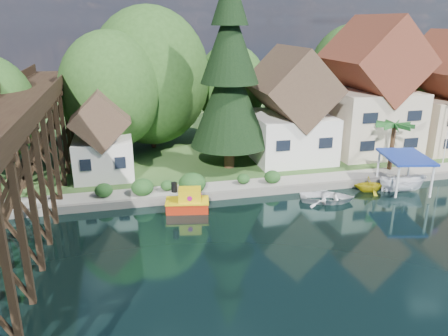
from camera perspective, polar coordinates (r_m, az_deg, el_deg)
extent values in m
plane|color=black|center=(29.07, 6.77, -9.66)|extent=(140.00, 140.00, 0.00)
cube|color=#2B5020|center=(60.19, -4.27, 5.65)|extent=(140.00, 52.00, 0.50)
cube|color=slate|center=(37.05, 8.43, -2.79)|extent=(60.00, 0.40, 0.62)
cube|color=gray|center=(38.84, 10.49, -1.54)|extent=(50.00, 2.60, 0.06)
cube|color=black|center=(26.73, -27.24, -4.86)|extent=(4.00, 0.36, 8.00)
cube|color=black|center=(29.64, -25.89, -2.46)|extent=(4.00, 0.36, 8.00)
cube|color=black|center=(32.59, -24.79, -0.48)|extent=(4.00, 0.36, 8.00)
cube|color=black|center=(35.59, -23.88, 1.16)|extent=(4.00, 0.36, 8.00)
cube|color=black|center=(38.62, -23.11, 2.54)|extent=(4.00, 0.36, 8.00)
cube|color=black|center=(41.68, -22.45, 3.73)|extent=(4.00, 0.36, 8.00)
cube|color=black|center=(44.75, -21.88, 4.75)|extent=(4.00, 0.36, 8.00)
cube|color=black|center=(47.85, -21.38, 5.64)|extent=(4.00, 0.36, 8.00)
cube|color=black|center=(50.95, -20.94, 6.42)|extent=(4.00, 0.36, 8.00)
cube|color=black|center=(30.90, -22.75, 6.63)|extent=(0.35, 44.00, 0.35)
cube|color=black|center=(31.19, -26.00, 6.86)|extent=(4.00, 44.00, 0.30)
cube|color=black|center=(30.72, -22.49, 8.22)|extent=(0.12, 44.00, 0.80)
cube|color=silver|center=(44.46, 8.43, 4.15)|extent=(7.50, 8.00, 4.50)
cube|color=#4D3629|center=(43.50, 8.74, 10.48)|extent=(7.64, 8.64, 7.64)
cube|color=black|center=(40.02, 7.75, 2.90)|extent=(1.35, 0.08, 1.00)
cube|color=black|center=(41.68, 13.16, 3.21)|extent=(1.35, 0.08, 1.00)
cube|color=beige|center=(48.66, 18.23, 5.88)|extent=(8.50, 8.50, 6.50)
cube|color=maroon|center=(47.77, 19.01, 13.27)|extent=(8.65, 9.18, 8.65)
cube|color=black|center=(43.80, 18.46, 4.96)|extent=(1.53, 0.08, 1.00)
cube|color=black|center=(46.45, 23.50, 5.11)|extent=(1.53, 0.08, 1.00)
cube|color=#C7B08F|center=(53.58, 26.75, 5.38)|extent=(8.00, 8.00, 5.50)
cube|color=silver|center=(40.16, -15.41, 1.36)|extent=(5.00, 5.00, 3.50)
cube|color=#4D3629|center=(39.30, -15.85, 6.31)|extent=(5.09, 5.40, 5.09)
cube|color=black|center=(37.78, -17.64, 0.34)|extent=(0.90, 0.08, 1.00)
cube|color=black|center=(37.64, -13.40, 0.66)|extent=(0.90, 0.08, 1.00)
cylinder|color=#382314|center=(44.33, -14.04, 3.75)|extent=(0.50, 0.50, 4.50)
ellipsoid|color=#254A1A|center=(43.40, -14.54, 9.82)|extent=(4.40, 4.40, 5.06)
cylinder|color=#382314|center=(48.26, -9.30, 5.53)|extent=(0.50, 0.50, 4.95)
ellipsoid|color=#254A1A|center=(47.37, -9.64, 11.69)|extent=(5.00, 5.00, 5.75)
cylinder|color=#382314|center=(50.71, 0.87, 5.88)|extent=(0.50, 0.50, 4.05)
ellipsoid|color=#254A1A|center=(49.94, 0.89, 10.67)|extent=(4.00, 4.00, 4.60)
cylinder|color=#382314|center=(56.18, 15.98, 6.66)|extent=(0.50, 0.50, 4.50)
ellipsoid|color=#254A1A|center=(55.45, 16.42, 11.46)|extent=(4.60, 4.60, 5.29)
cylinder|color=#382314|center=(57.42, 24.90, 5.43)|extent=(0.50, 0.50, 3.60)
ellipsoid|color=#254A1A|center=(56.78, 25.42, 9.16)|extent=(3.80, 3.80, 4.37)
ellipsoid|color=#184219|center=(35.43, -10.63, -2.28)|extent=(1.98, 1.98, 1.53)
ellipsoid|color=#184219|center=(35.89, -7.45, -2.12)|extent=(1.54, 1.54, 1.19)
ellipsoid|color=#184219|center=(35.56, -4.18, -1.76)|extent=(2.20, 2.20, 1.70)
ellipsoid|color=#184219|center=(35.67, -15.45, -2.64)|extent=(1.76, 1.76, 1.36)
ellipsoid|color=#184219|center=(37.12, 2.55, -1.26)|extent=(1.54, 1.54, 1.19)
ellipsoid|color=#184219|center=(37.55, 6.35, -0.99)|extent=(1.76, 1.76, 1.36)
cylinder|color=#382314|center=(41.18, 0.69, 2.31)|extent=(0.99, 0.99, 3.28)
cone|color=black|center=(40.08, 0.72, 9.09)|extent=(7.23, 7.23, 8.76)
cone|color=black|center=(39.56, 0.75, 16.14)|extent=(5.26, 5.26, 7.12)
cylinder|color=#382314|center=(43.18, 21.06, 2.36)|extent=(0.41, 0.41, 4.07)
ellipsoid|color=#174619|center=(42.66, 21.40, 5.22)|extent=(3.64, 3.64, 0.93)
cylinder|color=white|center=(46.83, 27.25, 4.49)|extent=(0.10, 0.10, 6.85)
cube|color=#B2230B|center=(33.40, -4.81, -4.99)|extent=(3.39, 2.21, 0.84)
cube|color=#E2BA0B|center=(33.22, -4.83, -4.28)|extent=(3.51, 2.33, 0.10)
cube|color=#E2BA0B|center=(33.04, -4.49, -3.57)|extent=(1.87, 1.53, 1.05)
cylinder|color=black|center=(32.84, -6.53, -2.50)|extent=(0.46, 0.46, 0.73)
cylinder|color=#9D0C6B|center=(32.44, -4.51, -4.00)|extent=(0.39, 0.15, 0.38)
cylinder|color=#9D0C6B|center=(33.65, -4.47, -3.15)|extent=(0.39, 0.15, 0.38)
cylinder|color=#9D0C6B|center=(33.03, -3.03, -3.55)|extent=(0.15, 0.39, 0.38)
imported|color=white|center=(35.86, 13.34, -3.61)|extent=(5.06, 4.26, 0.90)
imported|color=white|center=(39.82, 22.25, -1.79)|extent=(4.18, 2.29, 1.53)
cube|color=navy|center=(39.13, 22.66, 1.36)|extent=(4.33, 5.50, 0.18)
cylinder|color=white|center=(38.28, 25.52, -1.57)|extent=(0.18, 0.18, 2.76)
cylinder|color=white|center=(41.94, 23.03, 0.43)|extent=(0.18, 0.18, 2.76)
cylinder|color=white|center=(37.13, 21.72, -1.65)|extent=(0.18, 0.18, 2.76)
cylinder|color=white|center=(40.89, 19.51, 0.42)|extent=(0.18, 0.18, 2.76)
imported|color=yellow|center=(38.88, 18.50, -1.91)|extent=(3.04, 2.73, 1.42)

